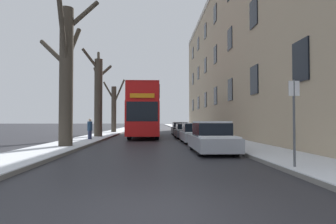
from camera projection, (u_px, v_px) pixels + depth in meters
ground_plane at (153, 217)px, 4.58m from camera, size 320.00×320.00×0.00m
sidewalk_left at (128, 128)px, 57.28m from camera, size 2.58×130.00×0.16m
sidewalk_right at (181, 128)px, 57.73m from camera, size 2.58×130.00×0.16m
terrace_facade_right at (258, 58)px, 31.17m from camera, size 9.10×47.74×16.02m
bare_tree_left_0 at (66, 71)px, 16.03m from camera, size 3.70×3.58×8.38m
bare_tree_left_1 at (98, 94)px, 25.75m from camera, size 2.21×2.91×7.74m
bare_tree_left_2 at (114, 107)px, 35.66m from camera, size 2.70×2.53×6.38m
double_decker_bus at (145, 109)px, 26.92m from camera, size 2.55×10.92×4.44m
parked_car_0 at (212, 138)px, 13.97m from camera, size 1.76×4.48×1.47m
parked_car_1 at (194, 134)px, 20.11m from camera, size 1.68×4.16×1.35m
parked_car_2 at (186, 131)px, 25.62m from camera, size 1.80×4.18×1.28m
parked_car_3 at (180, 129)px, 31.41m from camera, size 1.70×4.43×1.35m
pedestrian_left_sidewalk at (90, 129)px, 21.67m from camera, size 0.36×0.36×1.64m
street_sign_post at (294, 119)px, 8.64m from camera, size 0.32×0.07×2.67m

